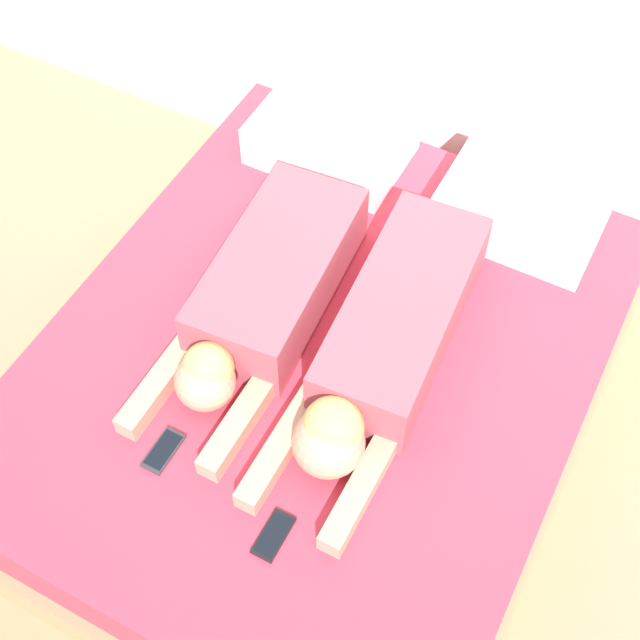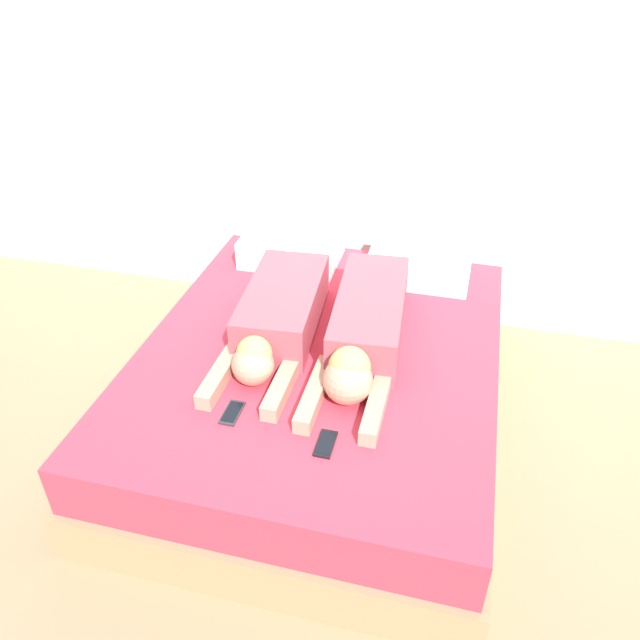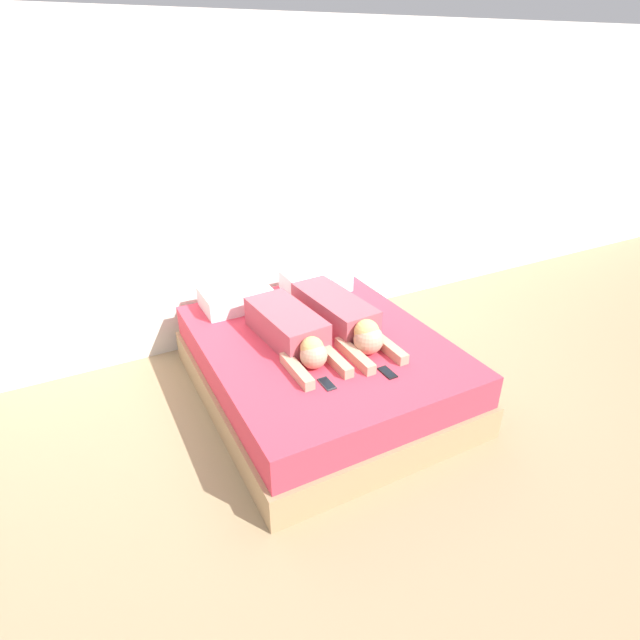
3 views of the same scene
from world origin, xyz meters
name	(u,v)px [view 1 (image 1 of 3)]	position (x,y,z in m)	size (l,w,h in m)	color
ground_plane	(320,423)	(0.00, 0.00, 0.00)	(12.00, 12.00, 0.00)	#9E8460
bed	(320,389)	(0.00, 0.00, 0.24)	(1.69, 2.05, 0.49)	tan
pillow_head_left	(331,139)	(-0.37, 0.77, 0.57)	(0.54, 0.38, 0.16)	white
pillow_head_right	(522,209)	(0.37, 0.77, 0.57)	(0.54, 0.38, 0.16)	white
person_left	(264,295)	(-0.21, 0.03, 0.59)	(0.38, 1.03, 0.22)	#B24C59
person_right	(384,346)	(0.20, 0.03, 0.60)	(0.36, 1.14, 0.24)	#B24C59
cell_phone_left	(163,451)	(-0.23, -0.53, 0.49)	(0.07, 0.14, 0.01)	#2D2D33
cell_phone_right	(274,535)	(0.18, -0.61, 0.49)	(0.07, 0.14, 0.01)	black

